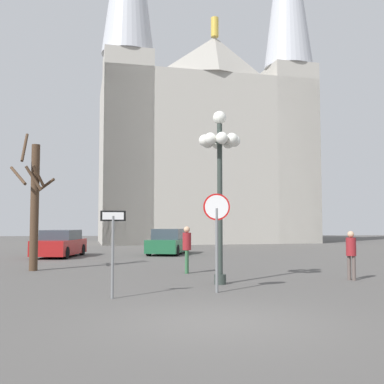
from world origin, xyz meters
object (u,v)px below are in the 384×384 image
at_px(stop_sign, 217,223).
at_px(one_way_arrow_sign, 113,242).
at_px(cathedral, 205,129).
at_px(pedestrian_standing, 351,251).
at_px(parked_car_far_red, 60,244).
at_px(parked_car_near_green, 168,242).
at_px(street_lamp, 220,158).
at_px(pedestrian_walking, 187,245).
at_px(bare_tree, 34,202).

distance_m(stop_sign, one_way_arrow_sign, 2.85).
distance_m(cathedral, pedestrian_standing, 31.33).
xyz_separation_m(cathedral, parked_car_far_red, (-10.28, -18.06, -10.36)).
xyz_separation_m(stop_sign, parked_car_near_green, (-0.68, 15.46, -1.14)).
xyz_separation_m(one_way_arrow_sign, street_lamp, (3.06, 2.42, 2.48)).
distance_m(cathedral, parked_car_near_green, 19.90).
bearing_deg(pedestrian_walking, stop_sign, -85.01).
relative_size(parked_car_near_green, pedestrian_standing, 2.79).
relative_size(street_lamp, parked_car_near_green, 1.20).
bearing_deg(one_way_arrow_sign, pedestrian_standing, 22.06).
height_order(one_way_arrow_sign, parked_car_near_green, one_way_arrow_sign).
distance_m(cathedral, bare_tree, 28.71).
xyz_separation_m(bare_tree, pedestrian_walking, (5.94, -1.49, -1.62)).
height_order(one_way_arrow_sign, pedestrian_standing, one_way_arrow_sign).
bearing_deg(parked_car_near_green, pedestrian_walking, -88.63).
height_order(one_way_arrow_sign, parked_car_far_red, one_way_arrow_sign).
relative_size(one_way_arrow_sign, pedestrian_walking, 1.25).
bearing_deg(parked_car_far_red, parked_car_near_green, 14.73).
relative_size(cathedral, pedestrian_walking, 21.01).
distance_m(one_way_arrow_sign, pedestrian_standing, 8.10).
distance_m(parked_car_near_green, pedestrian_walking, 10.65).
bearing_deg(bare_tree, one_way_arrow_sign, -62.67).
bearing_deg(street_lamp, parked_car_far_red, 120.18).
relative_size(pedestrian_walking, pedestrian_standing, 1.09).
xyz_separation_m(cathedral, parked_car_near_green, (-4.22, -16.47, -10.35)).
distance_m(one_way_arrow_sign, parked_car_near_green, 16.34).
xyz_separation_m(stop_sign, bare_tree, (-6.36, 6.32, 0.83)).
relative_size(one_way_arrow_sign, parked_car_far_red, 0.48).
xyz_separation_m(street_lamp, parked_car_near_green, (-1.02, 13.78, -3.16)).
distance_m(cathedral, one_way_arrow_sign, 34.64).
height_order(stop_sign, pedestrian_walking, stop_sign).
bearing_deg(pedestrian_standing, bare_tree, 160.17).
xyz_separation_m(parked_car_far_red, pedestrian_standing, (11.52, -11.57, 0.26)).
height_order(cathedral, one_way_arrow_sign, cathedral).
bearing_deg(cathedral, one_way_arrow_sign, -100.84).
bearing_deg(bare_tree, stop_sign, -44.82).
relative_size(street_lamp, pedestrian_walking, 3.08).
height_order(parked_car_far_red, pedestrian_walking, pedestrian_walking).
bearing_deg(bare_tree, parked_car_far_red, 92.88).
bearing_deg(bare_tree, parked_car_near_green, 58.14).
bearing_deg(parked_car_far_red, stop_sign, -64.09).
xyz_separation_m(parked_car_near_green, pedestrian_walking, (0.25, -10.64, 0.35)).
bearing_deg(stop_sign, pedestrian_standing, 25.72).
bearing_deg(parked_car_near_green, stop_sign, -87.50).
bearing_deg(parked_car_near_green, parked_car_far_red, -165.27).
height_order(parked_car_near_green, pedestrian_standing, pedestrian_standing).
height_order(bare_tree, parked_car_near_green, bare_tree).
bearing_deg(one_way_arrow_sign, cathedral, 79.16).
xyz_separation_m(stop_sign, street_lamp, (0.35, 1.69, 2.02)).
height_order(cathedral, stop_sign, cathedral).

